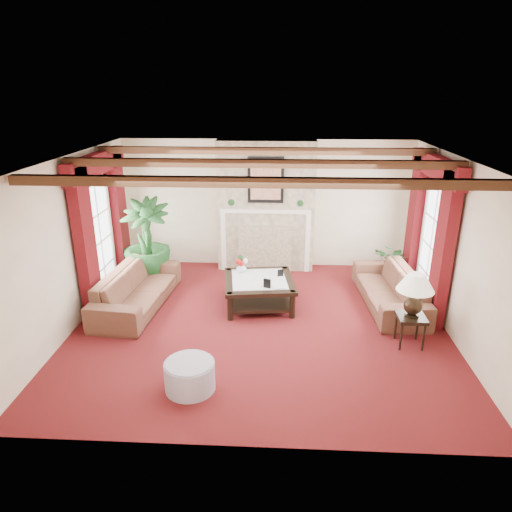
# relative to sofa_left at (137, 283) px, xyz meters

# --- Properties ---
(floor) EXTENTS (6.00, 6.00, 0.00)m
(floor) POSITION_rel_sofa_left_xyz_m (2.21, -0.56, -0.45)
(floor) COLOR #4A0E0D
(floor) RESTS_ON ground
(ceiling) EXTENTS (6.00, 6.00, 0.00)m
(ceiling) POSITION_rel_sofa_left_xyz_m (2.21, -0.56, 2.25)
(ceiling) COLOR white
(ceiling) RESTS_ON floor
(back_wall) EXTENTS (6.00, 0.02, 2.70)m
(back_wall) POSITION_rel_sofa_left_xyz_m (2.21, 2.19, 0.90)
(back_wall) COLOR beige
(back_wall) RESTS_ON ground
(left_wall) EXTENTS (0.02, 5.50, 2.70)m
(left_wall) POSITION_rel_sofa_left_xyz_m (-0.79, -0.56, 0.90)
(left_wall) COLOR beige
(left_wall) RESTS_ON ground
(right_wall) EXTENTS (0.02, 5.50, 2.70)m
(right_wall) POSITION_rel_sofa_left_xyz_m (5.21, -0.56, 0.90)
(right_wall) COLOR beige
(right_wall) RESTS_ON ground
(ceiling_beams) EXTENTS (6.00, 3.00, 0.12)m
(ceiling_beams) POSITION_rel_sofa_left_xyz_m (2.21, -0.56, 2.19)
(ceiling_beams) COLOR #3C2313
(ceiling_beams) RESTS_ON ceiling
(fireplace) EXTENTS (2.00, 0.52, 2.70)m
(fireplace) POSITION_rel_sofa_left_xyz_m (2.21, 1.99, 2.25)
(fireplace) COLOR tan
(fireplace) RESTS_ON ground
(french_door_left) EXTENTS (0.10, 1.10, 2.16)m
(french_door_left) POSITION_rel_sofa_left_xyz_m (-0.76, 0.44, 1.68)
(french_door_left) COLOR white
(french_door_left) RESTS_ON ground
(french_door_right) EXTENTS (0.10, 1.10, 2.16)m
(french_door_right) POSITION_rel_sofa_left_xyz_m (5.18, 0.44, 1.68)
(french_door_right) COLOR white
(french_door_right) RESTS_ON ground
(curtains_left) EXTENTS (0.20, 2.40, 2.55)m
(curtains_left) POSITION_rel_sofa_left_xyz_m (-0.65, 0.44, 2.10)
(curtains_left) COLOR #43080B
(curtains_left) RESTS_ON ground
(curtains_right) EXTENTS (0.20, 2.40, 2.55)m
(curtains_right) POSITION_rel_sofa_left_xyz_m (5.07, 0.44, 2.10)
(curtains_right) COLOR #43080B
(curtains_right) RESTS_ON ground
(sofa_left) EXTENTS (2.41, 1.08, 0.89)m
(sofa_left) POSITION_rel_sofa_left_xyz_m (0.00, 0.00, 0.00)
(sofa_left) COLOR #3A0F17
(sofa_left) RESTS_ON ground
(sofa_right) EXTENTS (2.27, 0.93, 0.86)m
(sofa_right) POSITION_rel_sofa_left_xyz_m (4.48, 0.28, -0.02)
(sofa_right) COLOR #3A0F17
(sofa_right) RESTS_ON ground
(potted_palm) EXTENTS (1.09, 1.76, 0.94)m
(potted_palm) POSITION_rel_sofa_left_xyz_m (-0.11, 1.11, 0.02)
(potted_palm) COLOR black
(potted_palm) RESTS_ON ground
(small_plant) EXTENTS (1.54, 1.54, 0.64)m
(small_plant) POSITION_rel_sofa_left_xyz_m (4.77, 1.32, -0.13)
(small_plant) COLOR black
(small_plant) RESTS_ON ground
(coffee_table) EXTENTS (1.35, 1.35, 0.49)m
(coffee_table) POSITION_rel_sofa_left_xyz_m (2.15, 0.15, -0.20)
(coffee_table) COLOR black
(coffee_table) RESTS_ON ground
(side_table) EXTENTS (0.43, 0.43, 0.49)m
(side_table) POSITION_rel_sofa_left_xyz_m (4.49, -1.07, -0.20)
(side_table) COLOR black
(side_table) RESTS_ON ground
(ottoman) EXTENTS (0.65, 0.65, 0.38)m
(ottoman) POSITION_rel_sofa_left_xyz_m (1.38, -2.33, -0.26)
(ottoman) COLOR #9A99AD
(ottoman) RESTS_ON ground
(table_lamp) EXTENTS (0.54, 0.54, 0.69)m
(table_lamp) POSITION_rel_sofa_left_xyz_m (4.49, -1.07, 0.38)
(table_lamp) COLOR black
(table_lamp) RESTS_ON side_table
(flower_vase) EXTENTS (0.30, 0.30, 0.18)m
(flower_vase) POSITION_rel_sofa_left_xyz_m (1.82, 0.46, 0.14)
(flower_vase) COLOR silver
(flower_vase) RESTS_ON coffee_table
(book) EXTENTS (0.25, 0.17, 0.32)m
(book) POSITION_rel_sofa_left_xyz_m (2.38, -0.16, 0.20)
(book) COLOR black
(book) RESTS_ON coffee_table
(photo_frame_a) EXTENTS (0.13, 0.06, 0.17)m
(photo_frame_a) POSITION_rel_sofa_left_xyz_m (2.31, -0.22, 0.13)
(photo_frame_a) COLOR black
(photo_frame_a) RESTS_ON coffee_table
(photo_frame_b) EXTENTS (0.11, 0.05, 0.14)m
(photo_frame_b) POSITION_rel_sofa_left_xyz_m (2.53, 0.30, 0.12)
(photo_frame_b) COLOR black
(photo_frame_b) RESTS_ON coffee_table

